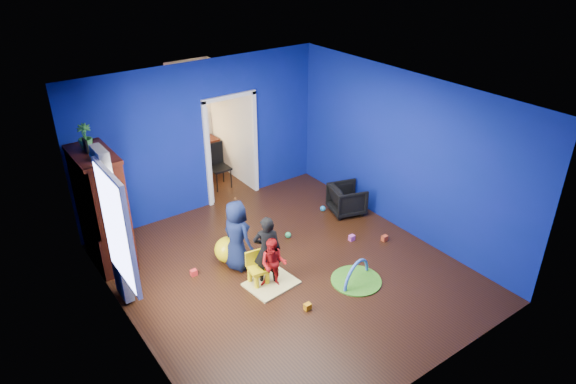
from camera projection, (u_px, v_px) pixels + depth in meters
floor at (288, 272)px, 8.35m from camera, size 5.00×5.50×0.01m
ceiling at (288, 99)px, 7.00m from camera, size 5.00×5.50×0.01m
wall_back at (202, 138)px, 9.65m from camera, size 5.00×0.02×2.90m
wall_front at (432, 287)px, 5.70m from camera, size 5.00×0.02×2.90m
wall_left at (125, 248)px, 6.38m from camera, size 0.02×5.50×2.90m
wall_right at (403, 154)px, 8.97m from camera, size 0.02×5.50×2.90m
alcove at (210, 128)px, 10.68m from camera, size 1.00×1.75×2.50m
armchair at (347, 199)px, 9.94m from camera, size 0.79×0.77×0.58m
child_black at (267, 250)px, 7.86m from camera, size 0.51×0.47×1.17m
child_navy at (237, 236)px, 8.19m from camera, size 0.50×0.66×1.21m
toddler_red at (273, 264)px, 7.82m from camera, size 0.53×0.52×0.86m
vase at (96, 152)px, 7.47m from camera, size 0.28×0.28×0.22m
potted_plant at (85, 136)px, 7.81m from camera, size 0.25×0.25×0.38m
tv_armoire at (102, 209)px, 8.20m from camera, size 0.58×1.14×1.96m
crt_tv at (104, 206)px, 8.20m from camera, size 0.46×0.70×0.54m
yellow_blanket at (271, 283)px, 8.05m from camera, size 0.81×0.68×0.03m
hopper_ball at (228, 250)px, 8.52m from camera, size 0.44×0.44×0.44m
kid_chair at (258, 270)px, 7.97m from camera, size 0.32×0.32×0.50m
play_mat at (356, 280)px, 8.13m from camera, size 0.80×0.80×0.02m
toy_arch at (356, 280)px, 8.12m from camera, size 0.71×0.26×0.72m
window_left at (115, 229)px, 6.60m from camera, size 0.03×0.95×1.55m
curtain at (113, 227)px, 7.19m from camera, size 0.14×0.42×2.40m
doorway at (231, 150)px, 10.15m from camera, size 1.16×0.10×2.10m
study_desk at (199, 156)px, 11.55m from camera, size 0.88×0.44×0.75m
desk_monitor at (194, 131)px, 11.37m from camera, size 0.40×0.05×0.32m
desk_lamp at (184, 135)px, 11.19m from camera, size 0.14×0.14×0.14m
folding_chair at (220, 167)px, 10.82m from camera, size 0.40×0.40×0.92m
book_shelf at (190, 83)px, 10.86m from camera, size 0.88×0.24×0.04m
toy_0 at (385, 238)px, 9.14m from camera, size 0.10×0.08×0.10m
toy_1 at (323, 208)px, 10.09m from camera, size 0.11×0.11×0.11m
toy_2 at (308, 307)px, 7.52m from camera, size 0.10×0.08×0.10m
toy_3 at (288, 235)px, 9.24m from camera, size 0.11×0.11×0.11m
toy_4 at (352, 238)px, 9.15m from camera, size 0.10×0.08×0.10m
toy_5 at (194, 273)px, 8.24m from camera, size 0.10×0.08×0.10m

